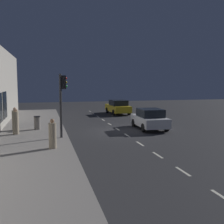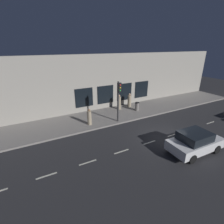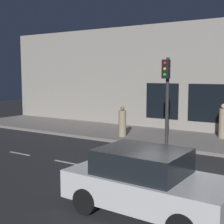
% 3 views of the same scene
% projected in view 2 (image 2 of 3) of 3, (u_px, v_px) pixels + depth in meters
% --- Properties ---
extents(ground_plane, '(60.00, 60.00, 0.00)m').
position_uv_depth(ground_plane, '(164.00, 138.00, 14.16)').
color(ground_plane, '#28282B').
extents(sidewalk, '(4.50, 32.00, 0.15)m').
position_uv_depth(sidewalk, '(125.00, 112.00, 19.25)').
color(sidewalk, gray).
rests_on(sidewalk, ground).
extents(building_facade, '(0.65, 32.00, 6.36)m').
position_uv_depth(building_facade, '(114.00, 81.00, 20.19)').
color(building_facade, gray).
rests_on(building_facade, ground).
extents(lane_centre_line, '(0.12, 27.20, 0.01)m').
position_uv_depth(lane_centre_line, '(173.00, 135.00, 14.59)').
color(lane_centre_line, beige).
rests_on(lane_centre_line, ground).
extents(traffic_light, '(0.50, 0.32, 3.99)m').
position_uv_depth(traffic_light, '(119.00, 96.00, 15.82)').
color(traffic_light, '#2D2D30').
rests_on(traffic_light, sidewalk).
extents(parked_car_1, '(2.08, 4.05, 1.58)m').
position_uv_depth(parked_car_1, '(195.00, 142.00, 12.06)').
color(parked_car_1, silver).
rests_on(parked_car_1, ground).
extents(pedestrian_0, '(0.57, 0.57, 1.67)m').
position_uv_depth(pedestrian_0, '(129.00, 101.00, 20.61)').
color(pedestrian_0, gray).
rests_on(pedestrian_0, sidewalk).
extents(pedestrian_1, '(0.50, 0.50, 1.76)m').
position_uv_depth(pedestrian_1, '(119.00, 103.00, 19.76)').
color(pedestrian_1, gray).
rests_on(pedestrian_1, sidewalk).
extents(pedestrian_2, '(0.57, 0.57, 1.58)m').
position_uv_depth(pedestrian_2, '(89.00, 117.00, 15.93)').
color(pedestrian_2, gray).
rests_on(pedestrian_2, sidewalk).
extents(trash_bin, '(0.47, 0.47, 0.98)m').
position_uv_depth(trash_bin, '(137.00, 106.00, 19.47)').
color(trash_bin, slate).
rests_on(trash_bin, sidewalk).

